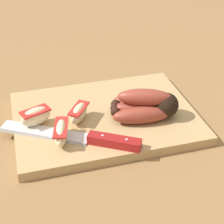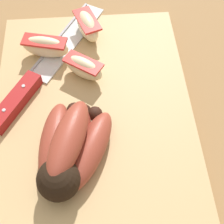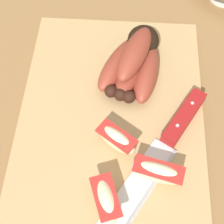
% 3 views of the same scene
% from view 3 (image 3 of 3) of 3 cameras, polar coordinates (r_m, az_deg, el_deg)
% --- Properties ---
extents(ground_plane, '(6.00, 6.00, 0.00)m').
position_cam_3_polar(ground_plane, '(0.54, 2.08, -0.08)').
color(ground_plane, olive).
extents(cutting_board, '(0.37, 0.28, 0.02)m').
position_cam_3_polar(cutting_board, '(0.52, 0.17, -0.40)').
color(cutting_board, tan).
rests_on(cutting_board, ground_plane).
extents(banana_bunch, '(0.14, 0.11, 0.06)m').
position_cam_3_polar(banana_bunch, '(0.54, 4.00, 8.46)').
color(banana_bunch, black).
rests_on(banana_bunch, cutting_board).
extents(chefs_knife, '(0.26, 0.17, 0.02)m').
position_cam_3_polar(chefs_knife, '(0.49, 9.47, -5.14)').
color(chefs_knife, silver).
rests_on(chefs_knife, cutting_board).
extents(apple_wedge_near, '(0.04, 0.08, 0.04)m').
position_cam_3_polar(apple_wedge_near, '(0.46, 7.93, -9.94)').
color(apple_wedge_near, beige).
rests_on(apple_wedge_near, cutting_board).
extents(apple_wedge_middle, '(0.05, 0.06, 0.04)m').
position_cam_3_polar(apple_wedge_middle, '(0.47, 1.03, -4.59)').
color(apple_wedge_middle, beige).
rests_on(apple_wedge_middle, cutting_board).
extents(apple_wedge_far, '(0.07, 0.05, 0.04)m').
position_cam_3_polar(apple_wedge_far, '(0.44, -0.74, -14.39)').
color(apple_wedge_far, beige).
rests_on(apple_wedge_far, cutting_board).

